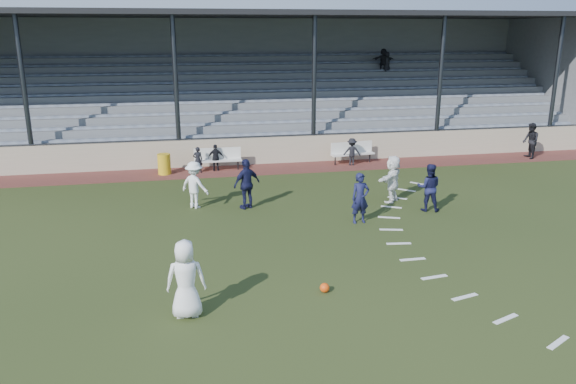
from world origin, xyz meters
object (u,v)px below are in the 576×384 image
(football, at_px, (325,288))
(player_navy_lead, at_px, (360,198))
(trash_bin, at_px, (164,164))
(bench_right, at_px, (352,151))
(player_white_lead, at_px, (186,279))
(bench_left, at_px, (218,157))
(official, at_px, (531,141))

(football, bearing_deg, player_navy_lead, 62.65)
(football, bearing_deg, trash_bin, 107.54)
(bench_right, bearing_deg, player_white_lead, -128.33)
(player_white_lead, xyz_separation_m, player_navy_lead, (5.44, 4.98, -0.05))
(bench_left, distance_m, player_navy_lead, 8.55)
(trash_bin, xyz_separation_m, official, (16.65, -0.30, 0.40))
(bench_right, height_order, player_white_lead, player_white_lead)
(football, height_order, player_white_lead, player_white_lead)
(trash_bin, xyz_separation_m, football, (3.74, -11.83, -0.33))
(football, bearing_deg, official, 41.75)
(official, bearing_deg, player_white_lead, -43.55)
(trash_bin, xyz_separation_m, player_navy_lead, (6.05, -7.36, 0.35))
(football, distance_m, player_navy_lead, 5.08)
(player_navy_lead, bearing_deg, bench_left, 112.73)
(football, bearing_deg, bench_left, 97.07)
(football, distance_m, official, 17.32)
(bench_right, distance_m, trash_bin, 8.26)
(bench_left, relative_size, trash_bin, 2.35)
(trash_bin, relative_size, player_white_lead, 0.50)
(bench_left, xyz_separation_m, trash_bin, (-2.24, -0.29, -0.14))
(player_white_lead, height_order, player_navy_lead, player_white_lead)
(football, distance_m, player_white_lead, 3.25)
(bench_left, bearing_deg, football, -83.07)
(football, bearing_deg, player_white_lead, -170.86)
(trash_bin, height_order, player_navy_lead, player_navy_lead)
(player_white_lead, relative_size, player_navy_lead, 1.06)
(bench_left, bearing_deg, player_white_lead, -97.45)
(bench_left, height_order, trash_bin, bench_left)
(bench_right, distance_m, player_white_lead, 14.86)
(bench_right, bearing_deg, player_navy_lead, -113.20)
(bench_right, distance_m, football, 13.06)
(bench_left, xyz_separation_m, bench_right, (6.02, 0.12, 0.00))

